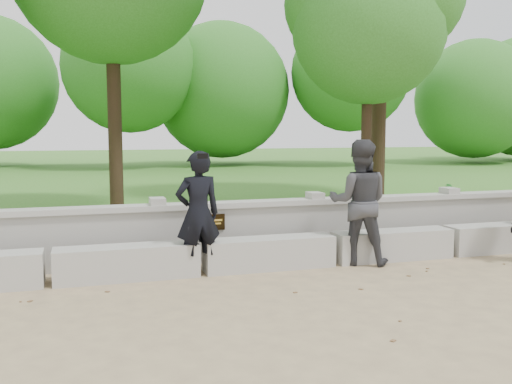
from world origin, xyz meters
The scene contains 10 objects.
ground centered at (0.00, 0.00, 0.00)m, with size 80.00×80.00×0.00m, color tan.
lawn centered at (0.00, 14.00, 0.12)m, with size 40.00×22.00×0.25m, color #2B6E1E.
concrete_bench centered at (0.00, 1.90, 0.22)m, with size 11.90×0.45×0.45m.
parapet_wall centered at (0.00, 2.60, 0.46)m, with size 12.50×0.35×0.90m.
man_main centered at (-0.06, 1.80, 0.86)m, with size 0.67×0.60×1.71m.
visitor_left centered at (2.37, 1.80, 0.93)m, with size 1.11×1.02×1.85m.
tree_near_right centered at (3.96, 4.63, 4.23)m, with size 3.04×3.04×5.51m.
shrub_b centered at (1.91, 3.30, 0.54)m, with size 0.32×0.26×0.58m, color #29782C.
shrub_c centered at (5.62, 3.84, 0.58)m, with size 0.59×0.51×0.66m, color #29782C.
shrub_d centered at (0.48, 4.60, 0.55)m, with size 0.34×0.30×0.61m, color #29782C.
Camera 1 is at (-1.54, -5.75, 1.99)m, focal length 40.00 mm.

